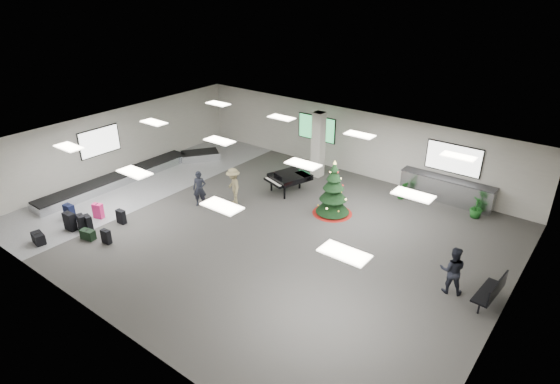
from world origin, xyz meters
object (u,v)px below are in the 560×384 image
Objects in this scene: potted_plant_right at (477,207)px; potted_plant_left at (402,190)px; pink_suitcase at (98,211)px; traveler_bench at (452,270)px; baggage_carousel at (135,174)px; service_counter at (446,190)px; grand_piano at (288,178)px; traveler_b at (233,186)px; christmas_tree at (333,196)px; bench at (492,290)px; traveler_a at (200,189)px.

potted_plant_left is at bearing -176.13° from potted_plant_right.
traveler_bench reaches higher than pink_suitcase.
baggage_carousel is at bearing -152.66° from potted_plant_left.
baggage_carousel is at bearing -152.33° from service_counter.
pink_suitcase is 8.17m from grand_piano.
potted_plant_left is at bearing -73.26° from traveler_bench.
potted_plant_right is (8.70, 5.10, -0.36)m from traveler_b.
christmas_tree reaches higher than potted_plant_left.
bench is at bearing -69.09° from potted_plant_right.
service_counter reaches higher than pink_suitcase.
grand_piano is at bearing 168.58° from christmas_tree.
traveler_b reaches higher than baggage_carousel.
pink_suitcase is 13.64m from traveler_bench.
potted_plant_right is at bearing 62.07° from traveler_b.
baggage_carousel is 6.05× the size of traveler_bench.
christmas_tree is 5.85m from potted_plant_right.
pink_suitcase is 0.42× the size of traveler_a.
service_counter is 2.63× the size of bench.
traveler_bench is (-1.21, -0.09, 0.27)m from bench.
traveler_a reaches higher than grand_piano.
traveler_bench reaches higher than traveler_a.
traveler_b is (-3.87, -1.82, 0.00)m from christmas_tree.
traveler_bench is at bearing -81.07° from potted_plant_right.
service_counter is (12.84, 6.73, 0.33)m from baggage_carousel.
grand_piano is at bearing -150.42° from potted_plant_left.
traveler_a reaches higher than baggage_carousel.
service_counter reaches higher than bench.
bench is (9.63, -2.70, -0.17)m from grand_piano.
traveler_b is (5.66, 0.93, 0.60)m from baggage_carousel.
traveler_a reaches higher than potted_plant_left.
grand_piano is at bearing 25.83° from baggage_carousel.
bench is (14.26, 4.02, 0.22)m from pink_suitcase.
service_counter is at bearing 29.96° from potted_plant_left.
bench is at bearing -17.30° from christmas_tree.
traveler_a is 0.96× the size of traveler_b.
traveler_b is at bearing -141.02° from service_counter.
pink_suitcase is at bearing -106.79° from grand_piano.
bench reaches higher than potted_plant_left.
potted_plant_right is at bearing -2.40° from traveler_a.
christmas_tree is 6.12m from traveler_bench.
traveler_bench is (15.24, 0.51, 0.59)m from baggage_carousel.
pink_suitcase is 0.27× the size of christmas_tree.
traveler_bench reaches higher than potted_plant_left.
grand_piano reaches higher than pink_suitcase.
baggage_carousel is 15.58m from potted_plant_right.
potted_plant_right is at bearing 3.87° from potted_plant_left.
christmas_tree is at bearing -41.68° from traveler_bench.
bench is at bearing 2.08° from baggage_carousel.
potted_plant_right is (-2.07, 5.43, -0.08)m from bench.
traveler_bench is (9.57, -0.42, -0.01)m from traveler_b.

